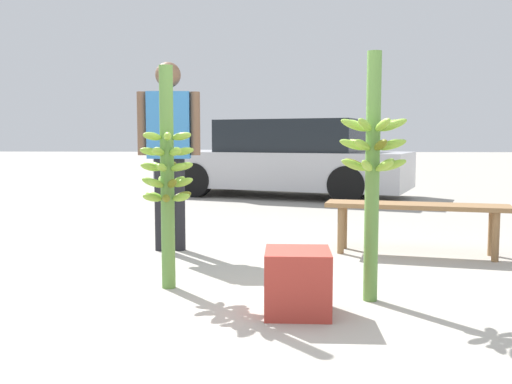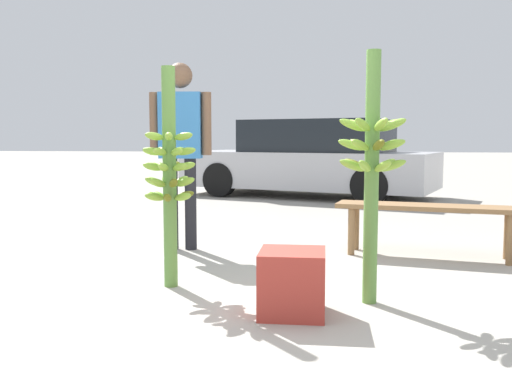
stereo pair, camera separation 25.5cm
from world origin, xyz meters
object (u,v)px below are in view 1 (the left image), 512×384
Objects in this scene: vendor_person at (169,137)px; market_bench at (416,211)px; banana_stalk_center at (373,164)px; produce_crate at (298,282)px; parked_car at (287,160)px; banana_stalk_left at (167,173)px.

market_bench is at bearing -6.25° from vendor_person.
vendor_person is at bearing -169.86° from market_bench.
banana_stalk_center is at bearing -100.29° from market_bench.
parked_car is at bearing 90.37° from produce_crate.
banana_stalk_left is 0.97× the size of banana_stalk_center.
produce_crate is at bearing -109.07° from market_bench.
banana_stalk_left is 1.21m from produce_crate.
banana_stalk_center is 4.12× the size of produce_crate.
vendor_person is at bearing 100.93° from banana_stalk_left.
banana_stalk_left is at bearing 169.80° from banana_stalk_center.
parked_car is 12.38× the size of produce_crate.
banana_stalk_center is 0.89m from produce_crate.
parked_car reaches higher than produce_crate.
market_bench is 0.34× the size of parked_car.
produce_crate is at bearing -159.58° from parked_car.
banana_stalk_center is at bearing -10.20° from banana_stalk_left.
vendor_person is at bearing 135.81° from banana_stalk_center.
banana_stalk_center is 0.97× the size of market_bench.
vendor_person is (-0.26, 1.33, 0.25)m from banana_stalk_left.
parked_car is at bearing 114.75° from market_bench.
banana_stalk_center is at bearing -155.50° from parked_car.
produce_crate is (0.89, -0.55, -0.61)m from banana_stalk_left.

